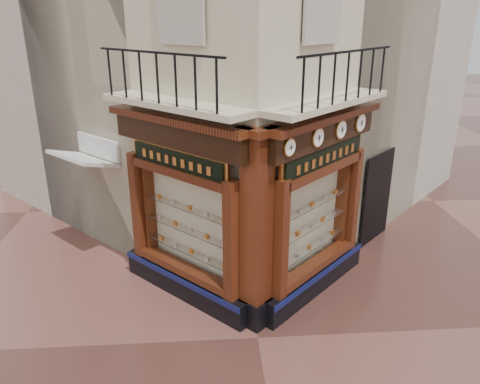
{
  "coord_description": "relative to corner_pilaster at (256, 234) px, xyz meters",
  "views": [
    {
      "loc": [
        -0.86,
        -7.29,
        5.78
      ],
      "look_at": [
        -0.2,
        2.0,
        2.22
      ],
      "focal_mm": 35.0,
      "sensor_mm": 36.0,
      "label": 1
    }
  ],
  "objects": [
    {
      "name": "shopfront_right",
      "position": [
        1.41,
        1.07,
        0.03
      ],
      "size": [
        2.86,
        2.86,
        3.98
      ],
      "rotation": [
        0.0,
        0.0,
        0.79
      ],
      "color": "black",
      "rests_on": "ground"
    },
    {
      "name": "corner_pilaster",
      "position": [
        0.0,
        0.0,
        0.0
      ],
      "size": [
        0.85,
        0.85,
        3.98
      ],
      "rotation": [
        0.0,
        0.0,
        0.79
      ],
      "color": "black",
      "rests_on": "ground"
    },
    {
      "name": "balcony",
      "position": [
        0.0,
        0.99,
        2.27
      ],
      "size": [
        5.94,
        2.97,
        1.03
      ],
      "color": "beige",
      "rests_on": "ground"
    },
    {
      "name": "clock_d",
      "position": [
        2.38,
        1.78,
        1.67
      ],
      "size": [
        0.32,
        0.32,
        0.4
      ],
      "rotation": [
        0.0,
        0.0,
        0.79
      ],
      "color": "#C49041",
      "rests_on": "ground"
    },
    {
      "name": "neighbour_right",
      "position": [
        2.47,
        8.13,
        3.55
      ],
      "size": [
        11.31,
        11.31,
        11.0
      ],
      "primitive_type": "cube",
      "rotation": [
        0.0,
        0.0,
        0.79
      ],
      "color": "beige",
      "rests_on": "ground"
    },
    {
      "name": "ground",
      "position": [
        0.0,
        -0.5,
        -1.95
      ],
      "size": [
        80.0,
        80.0,
        0.0
      ],
      "primitive_type": "plane",
      "color": "#462620",
      "rests_on": "ground"
    },
    {
      "name": "clock_a",
      "position": [
        0.55,
        -0.05,
        1.67
      ],
      "size": [
        0.27,
        0.27,
        0.33
      ],
      "rotation": [
        0.0,
        0.0,
        0.79
      ],
      "color": "#C49041",
      "rests_on": "ground"
    },
    {
      "name": "signboard_right",
      "position": [
        1.46,
        1.01,
        1.15
      ],
      "size": [
        2.13,
        2.13,
        0.57
      ],
      "rotation": [
        0.0,
        0.0,
        0.79
      ],
      "color": "#CE873C",
      "rests_on": "ground"
    },
    {
      "name": "clock_c",
      "position": [
        1.8,
        1.2,
        1.67
      ],
      "size": [
        0.31,
        0.31,
        0.39
      ],
      "rotation": [
        0.0,
        0.0,
        0.79
      ],
      "color": "#C49041",
      "rests_on": "ground"
    },
    {
      "name": "clock_b",
      "position": [
        1.19,
        0.59,
        1.67
      ],
      "size": [
        0.3,
        0.3,
        0.38
      ],
      "rotation": [
        0.0,
        0.0,
        0.79
      ],
      "color": "#C49041",
      "rests_on": "ground"
    },
    {
      "name": "neighbour_left",
      "position": [
        -2.47,
        8.13,
        3.55
      ],
      "size": [
        11.31,
        11.31,
        11.0
      ],
      "primitive_type": "cube",
      "rotation": [
        0.0,
        0.0,
        0.79
      ],
      "color": "beige",
      "rests_on": "ground"
    },
    {
      "name": "shopfront_left",
      "position": [
        -1.41,
        1.07,
        0.03
      ],
      "size": [
        2.86,
        2.86,
        3.98
      ],
      "rotation": [
        0.0,
        0.0,
        2.36
      ],
      "color": "black",
      "rests_on": "ground"
    },
    {
      "name": "signboard_left",
      "position": [
        -1.46,
        1.01,
        1.15
      ],
      "size": [
        1.95,
        1.95,
        0.52
      ],
      "rotation": [
        0.0,
        0.0,
        2.36
      ],
      "color": "#CE873C",
      "rests_on": "ground"
    },
    {
      "name": "awning",
      "position": [
        -3.84,
        3.13,
        -1.95
      ],
      "size": [
        1.87,
        1.87,
        0.36
      ],
      "primitive_type": null,
      "rotation": [
        0.29,
        0.0,
        2.36
      ],
      "color": "silver",
      "rests_on": "ground"
    },
    {
      "name": "main_building",
      "position": [
        0.0,
        5.66,
        4.05
      ],
      "size": [
        11.31,
        11.31,
        12.0
      ],
      "primitive_type": "cube",
      "rotation": [
        0.0,
        0.0,
        0.79
      ],
      "color": "beige",
      "rests_on": "ground"
    }
  ]
}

